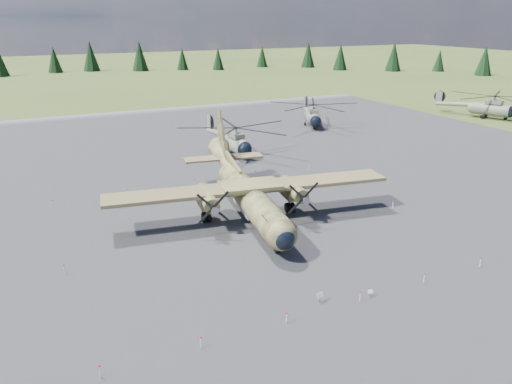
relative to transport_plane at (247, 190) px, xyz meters
name	(u,v)px	position (x,y,z in m)	size (l,w,h in m)	color
ground	(253,236)	(-1.75, -4.90, -2.69)	(500.00, 500.00, 0.00)	#4E5526
apron	(214,202)	(-1.75, 5.10, -2.69)	(120.00, 120.00, 0.04)	slate
transport_plane	(247,190)	(0.00, 0.00, 0.00)	(28.47, 25.65, 9.37)	#3B3C20
helicopter_near	(235,135)	(8.23, 21.97, 0.34)	(17.14, 20.04, 4.28)	gray
helicopter_mid	(313,110)	(29.05, 33.99, 0.32)	(21.91, 21.91, 4.25)	gray
helicopter_far	(492,102)	(64.97, 25.28, 0.55)	(23.68, 23.68, 4.57)	gray
info_placard_left	(320,296)	(-2.36, -17.22, -2.16)	(0.53, 0.28, 0.80)	gray
info_placard_right	(370,292)	(1.30, -18.21, -2.29)	(0.42, 0.26, 0.61)	gray
barrier_fence	(249,232)	(-2.21, -4.98, -2.19)	(33.12, 29.62, 0.85)	silver
treeline	(321,167)	(7.17, -2.25, 2.12)	(328.35, 326.57, 10.86)	black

